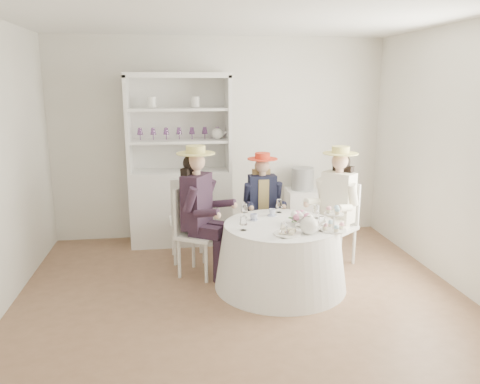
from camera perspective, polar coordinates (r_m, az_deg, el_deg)
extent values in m
plane|color=brown|center=(4.88, 0.17, -12.38)|extent=(4.50, 4.50, 0.00)
plane|color=white|center=(4.44, 0.20, 20.91)|extent=(4.50, 4.50, 0.00)
plane|color=silver|center=(6.43, -2.41, 6.45)|extent=(4.50, 0.00, 4.50)
plane|color=silver|center=(2.55, 6.71, -4.13)|extent=(4.50, 0.00, 4.50)
plane|color=silver|center=(5.28, 25.20, 3.72)|extent=(0.00, 4.50, 4.50)
cone|color=white|center=(4.97, 4.96, -7.78)|extent=(1.38, 1.38, 0.66)
cylinder|color=white|center=(4.86, 5.04, -4.03)|extent=(1.18, 1.18, 0.02)
cube|color=silver|center=(6.28, -7.16, -1.78)|extent=(1.40, 0.83, 0.99)
cube|color=silver|center=(6.30, -7.49, 8.41)|extent=(1.28, 0.40, 1.21)
cube|color=silver|center=(6.06, -7.64, 13.92)|extent=(1.40, 0.83, 0.07)
cube|color=silver|center=(6.11, -13.49, 8.01)|extent=(0.18, 0.49, 1.21)
cube|color=silver|center=(6.13, -1.45, 8.38)|extent=(0.18, 0.49, 1.21)
cube|color=silver|center=(6.11, -7.40, 6.19)|extent=(1.30, 0.75, 0.03)
cube|color=silver|center=(6.07, -7.52, 9.99)|extent=(1.30, 0.75, 0.03)
sphere|color=white|center=(6.12, -2.77, 7.13)|extent=(0.15, 0.15, 0.15)
cube|color=silver|center=(6.59, 7.50, -2.52)|extent=(0.44, 0.44, 0.66)
cylinder|color=black|center=(6.47, 7.63, 1.60)|extent=(0.38, 0.38, 0.30)
cube|color=silver|center=(5.19, -5.01, -5.26)|extent=(0.57, 0.57, 0.04)
cylinder|color=silver|center=(5.07, -4.15, -8.59)|extent=(0.04, 0.04, 0.45)
cylinder|color=silver|center=(5.34, -2.55, -7.38)|extent=(0.04, 0.04, 0.45)
cylinder|color=silver|center=(5.21, -7.43, -8.02)|extent=(0.04, 0.04, 0.45)
cylinder|color=silver|center=(5.48, -5.70, -6.89)|extent=(0.04, 0.04, 0.45)
cube|color=silver|center=(5.20, -6.89, -2.07)|extent=(0.23, 0.35, 0.52)
cube|color=black|center=(5.09, -5.30, -1.15)|extent=(0.37, 0.43, 0.60)
cube|color=black|center=(5.03, -4.26, -4.85)|extent=(0.37, 0.29, 0.12)
cylinder|color=black|center=(5.08, -2.73, -8.38)|extent=(0.10, 0.10, 0.47)
cylinder|color=black|center=(4.88, -6.06, -0.95)|extent=(0.20, 0.17, 0.28)
cube|color=black|center=(5.19, -3.33, -4.27)|extent=(0.37, 0.29, 0.12)
cylinder|color=black|center=(5.24, -1.85, -7.69)|extent=(0.10, 0.10, 0.47)
cylinder|color=black|center=(5.24, -3.83, 0.11)|extent=(0.20, 0.17, 0.28)
cylinder|color=#D8A889|center=(5.03, -5.38, 2.39)|extent=(0.09, 0.09, 0.08)
sphere|color=#D8A889|center=(5.01, -5.40, 3.67)|extent=(0.20, 0.20, 0.20)
sphere|color=black|center=(5.03, -5.87, 3.52)|extent=(0.20, 0.20, 0.20)
cube|color=black|center=(5.09, -6.16, 0.85)|extent=(0.20, 0.26, 0.39)
cylinder|color=#D7C868|center=(4.99, -5.43, 4.72)|extent=(0.41, 0.41, 0.01)
cylinder|color=#D7C868|center=(4.98, -5.44, 5.19)|extent=(0.21, 0.21, 0.08)
cube|color=silver|center=(5.79, 2.71, -3.83)|extent=(0.37, 0.37, 0.04)
cylinder|color=silver|center=(5.69, 1.54, -6.34)|extent=(0.03, 0.03, 0.40)
cylinder|color=silver|center=(5.75, 4.41, -6.17)|extent=(0.03, 0.03, 0.40)
cylinder|color=silver|center=(5.96, 1.02, -5.42)|extent=(0.03, 0.03, 0.40)
cylinder|color=silver|center=(6.02, 3.76, -5.26)|extent=(0.03, 0.03, 0.40)
cube|color=silver|center=(5.88, 2.41, -1.07)|extent=(0.35, 0.03, 0.46)
cube|color=black|center=(5.72, 2.71, -0.54)|extent=(0.33, 0.19, 0.53)
cube|color=tan|center=(5.72, 2.71, -0.54)|extent=(0.13, 0.20, 0.46)
cube|color=black|center=(5.65, 2.13, -3.48)|extent=(0.12, 0.31, 0.11)
cylinder|color=black|center=(5.62, 2.36, -6.52)|extent=(0.09, 0.09, 0.42)
cylinder|color=black|center=(5.63, 0.91, -0.07)|extent=(0.08, 0.16, 0.25)
cube|color=black|center=(5.68, 3.75, -3.40)|extent=(0.12, 0.31, 0.11)
cylinder|color=black|center=(5.65, 4.00, -6.42)|extent=(0.09, 0.09, 0.42)
cylinder|color=black|center=(5.71, 4.64, 0.07)|extent=(0.08, 0.16, 0.25)
cylinder|color=#D8A889|center=(5.66, 2.74, 2.24)|extent=(0.08, 0.08, 0.07)
sphere|color=#D8A889|center=(5.64, 2.75, 3.24)|extent=(0.17, 0.17, 0.17)
sphere|color=tan|center=(5.68, 2.66, 3.17)|extent=(0.17, 0.17, 0.17)
cube|color=tan|center=(5.75, 2.57, 1.13)|extent=(0.22, 0.08, 0.35)
cylinder|color=red|center=(5.63, 2.76, 4.06)|extent=(0.36, 0.36, 0.01)
cylinder|color=red|center=(5.62, 2.76, 4.43)|extent=(0.18, 0.18, 0.07)
cube|color=silver|center=(5.59, 11.61, -4.30)|extent=(0.56, 0.56, 0.04)
cylinder|color=silver|center=(5.62, 9.26, -6.59)|extent=(0.04, 0.04, 0.44)
cylinder|color=silver|center=(5.46, 12.06, -7.30)|extent=(0.04, 0.04, 0.44)
cylinder|color=silver|center=(5.87, 10.98, -5.77)|extent=(0.04, 0.04, 0.44)
cylinder|color=silver|center=(5.72, 13.71, -6.42)|extent=(0.04, 0.04, 0.44)
cube|color=silver|center=(5.67, 12.67, -1.29)|extent=(0.26, 0.31, 0.50)
cube|color=white|center=(5.51, 11.89, -0.60)|extent=(0.38, 0.40, 0.58)
cube|color=white|center=(5.52, 10.21, -3.62)|extent=(0.34, 0.31, 0.12)
cylinder|color=white|center=(5.50, 9.29, -6.92)|extent=(0.10, 0.10, 0.46)
cylinder|color=white|center=(5.57, 9.90, 0.37)|extent=(0.19, 0.18, 0.27)
cube|color=white|center=(5.43, 11.80, -3.97)|extent=(0.34, 0.31, 0.12)
cylinder|color=white|center=(5.41, 10.89, -7.33)|extent=(0.10, 0.10, 0.46)
cylinder|color=white|center=(5.36, 13.60, -0.30)|extent=(0.19, 0.18, 0.27)
cylinder|color=#D8A889|center=(5.45, 12.05, 2.56)|extent=(0.09, 0.09, 0.08)
sphere|color=#D8A889|center=(5.43, 12.10, 3.69)|extent=(0.19, 0.19, 0.19)
sphere|color=black|center=(5.47, 12.33, 3.59)|extent=(0.19, 0.19, 0.19)
cube|color=black|center=(5.54, 12.40, 1.25)|extent=(0.21, 0.24, 0.38)
cylinder|color=#D7C868|center=(5.42, 12.15, 4.63)|extent=(0.40, 0.40, 0.01)
cylinder|color=#D7C868|center=(5.41, 12.17, 5.04)|extent=(0.20, 0.20, 0.08)
cube|color=silver|center=(5.66, -6.39, -3.56)|extent=(0.45, 0.45, 0.04)
cylinder|color=silver|center=(5.91, -4.82, -5.28)|extent=(0.04, 0.04, 0.47)
cylinder|color=silver|center=(5.89, -8.14, -5.46)|extent=(0.04, 0.04, 0.47)
cylinder|color=silver|center=(5.59, -4.41, -6.37)|extent=(0.04, 0.04, 0.47)
cylinder|color=silver|center=(5.56, -7.93, -6.57)|extent=(0.04, 0.04, 0.47)
cube|color=silver|center=(5.40, -6.28, -1.21)|extent=(0.41, 0.06, 0.53)
imported|color=white|center=(4.96, 1.70, -3.13)|extent=(0.10, 0.10, 0.06)
imported|color=white|center=(5.13, 3.94, -2.54)|extent=(0.09, 0.09, 0.07)
imported|color=white|center=(4.98, 7.90, -3.13)|extent=(0.11, 0.11, 0.07)
imported|color=white|center=(4.82, 7.58, -3.80)|extent=(0.24, 0.24, 0.05)
sphere|color=#CF6793|center=(4.87, 8.16, -2.83)|extent=(0.07, 0.07, 0.07)
sphere|color=white|center=(4.90, 7.91, -2.72)|extent=(0.07, 0.07, 0.07)
sphere|color=#CF6793|center=(4.91, 7.50, -2.67)|extent=(0.07, 0.07, 0.07)
sphere|color=white|center=(4.90, 7.08, -2.69)|extent=(0.07, 0.07, 0.07)
sphere|color=#CF6793|center=(4.87, 6.81, -2.78)|extent=(0.07, 0.07, 0.07)
sphere|color=white|center=(4.84, 6.78, -2.90)|extent=(0.07, 0.07, 0.07)
sphere|color=#CF6793|center=(4.81, 7.02, -3.01)|extent=(0.07, 0.07, 0.07)
sphere|color=white|center=(4.79, 7.44, -3.06)|extent=(0.07, 0.07, 0.07)
sphere|color=#CF6793|center=(4.80, 7.87, -3.04)|extent=(0.07, 0.07, 0.07)
sphere|color=white|center=(4.83, 8.15, -2.95)|extent=(0.07, 0.07, 0.07)
sphere|color=white|center=(4.57, 8.43, -4.06)|extent=(0.18, 0.18, 0.18)
cylinder|color=white|center=(4.60, 9.76, -3.86)|extent=(0.11, 0.03, 0.09)
cylinder|color=white|center=(4.54, 8.47, -2.97)|extent=(0.04, 0.04, 0.02)
cylinder|color=white|center=(4.54, 5.81, -5.08)|extent=(0.27, 0.27, 0.01)
cube|color=beige|center=(4.50, 5.24, -4.90)|extent=(0.06, 0.04, 0.03)
cube|color=beige|center=(4.53, 5.82, -4.64)|extent=(0.07, 0.06, 0.03)
cube|color=beige|center=(4.56, 6.39, -4.67)|extent=(0.07, 0.07, 0.03)
cube|color=beige|center=(4.56, 5.44, -4.49)|extent=(0.07, 0.07, 0.03)
cube|color=beige|center=(4.50, 6.33, -4.92)|extent=(0.07, 0.07, 0.03)
cylinder|color=white|center=(4.72, 11.30, -4.55)|extent=(0.26, 0.26, 0.01)
cylinder|color=white|center=(4.70, 11.34, -3.63)|extent=(0.02, 0.02, 0.17)
cylinder|color=white|center=(4.67, 11.39, -2.63)|extent=(0.19, 0.19, 0.01)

